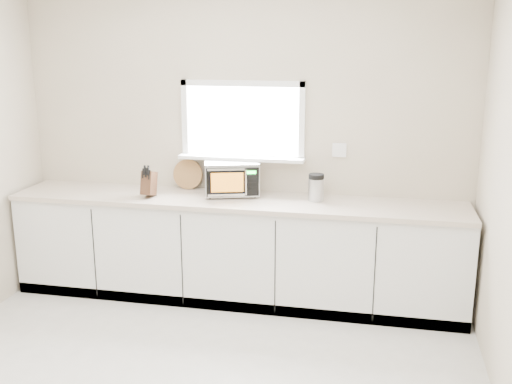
# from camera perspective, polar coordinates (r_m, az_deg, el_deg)

# --- Properties ---
(back_wall) EXTENTS (4.00, 0.17, 2.70)m
(back_wall) POSITION_cam_1_polar(r_m,az_deg,el_deg) (5.32, -1.23, 4.82)
(back_wall) COLOR beige
(back_wall) RESTS_ON ground
(cabinets) EXTENTS (3.92, 0.60, 0.88)m
(cabinets) POSITION_cam_1_polar(r_m,az_deg,el_deg) (5.28, -1.90, -5.64)
(cabinets) COLOR silver
(cabinets) RESTS_ON ground
(countertop) EXTENTS (3.92, 0.64, 0.04)m
(countertop) POSITION_cam_1_polar(r_m,az_deg,el_deg) (5.13, -1.97, -0.85)
(countertop) COLOR beige
(countertop) RESTS_ON cabinets
(microwave) EXTENTS (0.55, 0.48, 0.30)m
(microwave) POSITION_cam_1_polar(r_m,az_deg,el_deg) (5.23, -2.34, 1.43)
(microwave) COLOR black
(microwave) RESTS_ON countertop
(knife_block) EXTENTS (0.10, 0.20, 0.29)m
(knife_block) POSITION_cam_1_polar(r_m,az_deg,el_deg) (5.24, -10.17, 0.86)
(knife_block) COLOR #412717
(knife_block) RESTS_ON countertop
(cutting_board) EXTENTS (0.27, 0.07, 0.27)m
(cutting_board) POSITION_cam_1_polar(r_m,az_deg,el_deg) (5.46, -6.51, 1.70)
(cutting_board) COLOR #A97141
(cutting_board) RESTS_ON countertop
(coffee_grinder) EXTENTS (0.14, 0.14, 0.23)m
(coffee_grinder) POSITION_cam_1_polar(r_m,az_deg,el_deg) (5.06, 5.74, 0.46)
(coffee_grinder) COLOR #B1B3B9
(coffee_grinder) RESTS_ON countertop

